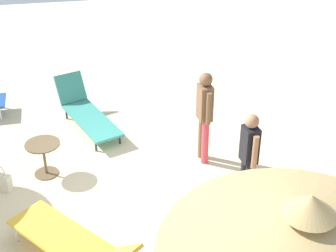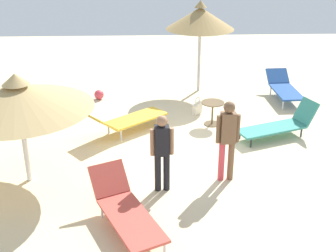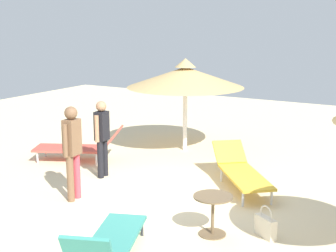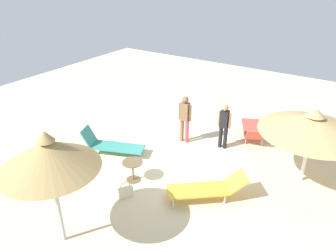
# 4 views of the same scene
# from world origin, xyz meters

# --- Properties ---
(ground) EXTENTS (24.00, 24.00, 0.10)m
(ground) POSITION_xyz_m (0.00, 0.00, -0.05)
(ground) COLOR beige
(parasol_umbrella_near_right) EXTENTS (2.93, 2.93, 2.34)m
(parasol_umbrella_near_right) POSITION_xyz_m (3.34, 1.59, 1.88)
(parasol_umbrella_near_right) COLOR white
(parasol_umbrella_near_right) RESTS_ON ground
(lounge_chair_center) EXTENTS (2.07, 1.87, 0.72)m
(lounge_chair_center) POSITION_xyz_m (1.37, -0.71, 0.36)
(lounge_chair_center) COLOR gold
(lounge_chair_center) RESTS_ON ground
(lounge_chair_front) EXTENTS (2.17, 1.31, 0.85)m
(lounge_chair_front) POSITION_xyz_m (-2.49, -0.34, 0.33)
(lounge_chair_front) COLOR teal
(lounge_chair_front) RESTS_ON ground
(lounge_chair_near_left) EXTENTS (1.50, 2.16, 0.83)m
(lounge_chair_near_left) POSITION_xyz_m (1.24, 3.24, 0.36)
(lounge_chair_near_left) COLOR #CC4C3F
(lounge_chair_near_left) RESTS_ON ground
(person_standing_far_left) EXTENTS (0.49, 0.24, 1.76)m
(person_standing_far_left) POSITION_xyz_m (-0.78, 1.72, 1.02)
(person_standing_far_left) COLOR brown
(person_standing_far_left) RESTS_ON ground
(person_standing_back) EXTENTS (0.46, 0.24, 1.63)m
(person_standing_back) POSITION_xyz_m (0.56, 2.08, 0.93)
(person_standing_back) COLOR black
(person_standing_back) RESTS_ON ground
(handbag) EXTENTS (0.33, 0.41, 0.51)m
(handbag) POSITION_xyz_m (-0.54, -1.88, 0.18)
(handbag) COLOR beige
(handbag) RESTS_ON ground
(side_table_round) EXTENTS (0.61, 0.61, 0.64)m
(side_table_round) POSITION_xyz_m (-0.87, -1.14, 0.44)
(side_table_round) COLOR brown
(side_table_round) RESTS_ON ground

